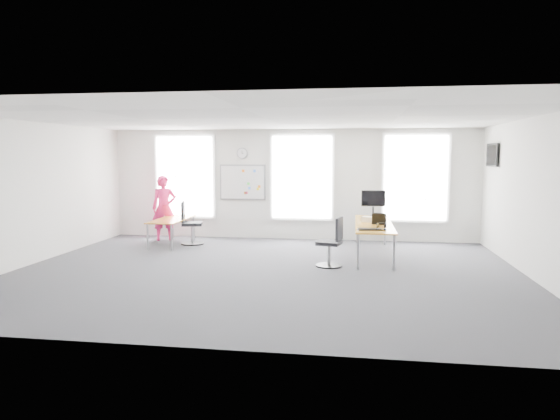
% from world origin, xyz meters
% --- Properties ---
extents(floor, '(10.00, 10.00, 0.00)m').
position_xyz_m(floor, '(0.00, 0.00, 0.00)').
color(floor, '#252429').
rests_on(floor, ground).
extents(ceiling, '(10.00, 10.00, 0.00)m').
position_xyz_m(ceiling, '(0.00, 0.00, 3.00)').
color(ceiling, white).
rests_on(ceiling, ground).
extents(wall_back, '(10.00, 0.00, 10.00)m').
position_xyz_m(wall_back, '(0.00, 4.00, 1.50)').
color(wall_back, silver).
rests_on(wall_back, ground).
extents(wall_front, '(10.00, 0.00, 10.00)m').
position_xyz_m(wall_front, '(0.00, -4.00, 1.50)').
color(wall_front, silver).
rests_on(wall_front, ground).
extents(wall_left, '(0.00, 10.00, 10.00)m').
position_xyz_m(wall_left, '(-5.00, 0.00, 1.50)').
color(wall_left, silver).
rests_on(wall_left, ground).
extents(wall_right, '(0.00, 10.00, 10.00)m').
position_xyz_m(wall_right, '(5.00, 0.00, 1.50)').
color(wall_right, silver).
rests_on(wall_right, ground).
extents(window_left, '(1.60, 0.06, 2.20)m').
position_xyz_m(window_left, '(-3.00, 3.97, 1.70)').
color(window_left, silver).
rests_on(window_left, wall_back).
extents(window_mid, '(1.60, 0.06, 2.20)m').
position_xyz_m(window_mid, '(0.30, 3.97, 1.70)').
color(window_mid, silver).
rests_on(window_mid, wall_back).
extents(window_right, '(1.60, 0.06, 2.20)m').
position_xyz_m(window_right, '(3.30, 3.97, 1.70)').
color(window_right, silver).
rests_on(window_right, wall_back).
extents(desk_right, '(0.83, 3.10, 0.75)m').
position_xyz_m(desk_right, '(2.16, 1.95, 0.70)').
color(desk_right, '#C38421').
rests_on(desk_right, ground).
extents(desk_left, '(0.73, 1.82, 0.66)m').
position_xyz_m(desk_left, '(-2.93, 2.69, 0.61)').
color(desk_left, '#C38421').
rests_on(desk_left, ground).
extents(chair_right, '(0.55, 0.55, 1.03)m').
position_xyz_m(chair_right, '(1.28, 0.66, 0.45)').
color(chair_right, black).
rests_on(chair_right, ground).
extents(chair_left, '(0.61, 0.61, 1.11)m').
position_xyz_m(chair_left, '(-2.48, 2.76, 0.49)').
color(chair_left, black).
rests_on(chair_left, ground).
extents(person, '(0.76, 0.65, 1.75)m').
position_xyz_m(person, '(-3.37, 3.28, 0.88)').
color(person, '#CA1C55').
rests_on(person, ground).
extents(whiteboard, '(1.20, 0.03, 0.90)m').
position_xyz_m(whiteboard, '(-1.35, 3.97, 1.55)').
color(whiteboard, silver).
rests_on(whiteboard, wall_back).
extents(wall_clock, '(0.30, 0.04, 0.30)m').
position_xyz_m(wall_clock, '(-1.35, 3.97, 2.35)').
color(wall_clock, gray).
rests_on(wall_clock, wall_back).
extents(tv, '(0.06, 0.90, 0.55)m').
position_xyz_m(tv, '(4.95, 3.00, 2.30)').
color(tv, black).
rests_on(tv, wall_right).
extents(keyboard, '(0.52, 0.27, 0.02)m').
position_xyz_m(keyboard, '(2.05, 0.83, 0.77)').
color(keyboard, black).
rests_on(keyboard, desk_right).
extents(mouse, '(0.08, 0.12, 0.05)m').
position_xyz_m(mouse, '(2.35, 0.83, 0.78)').
color(mouse, black).
rests_on(mouse, desk_right).
extents(lens_cap, '(0.07, 0.07, 0.01)m').
position_xyz_m(lens_cap, '(2.21, 1.11, 0.76)').
color(lens_cap, black).
rests_on(lens_cap, desk_right).
extents(headphones, '(0.20, 0.11, 0.12)m').
position_xyz_m(headphones, '(2.29, 1.21, 0.81)').
color(headphones, black).
rests_on(headphones, desk_right).
extents(laptop_sleeve, '(0.33, 0.26, 0.26)m').
position_xyz_m(laptop_sleeve, '(2.27, 1.66, 0.88)').
color(laptop_sleeve, black).
rests_on(laptop_sleeve, desk_right).
extents(paper_stack, '(0.41, 0.36, 0.12)m').
position_xyz_m(paper_stack, '(2.09, 2.15, 0.81)').
color(paper_stack, beige).
rests_on(paper_stack, desk_right).
extents(monitor, '(0.60, 0.24, 0.67)m').
position_xyz_m(monitor, '(2.19, 3.14, 1.15)').
color(monitor, black).
rests_on(monitor, desk_right).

